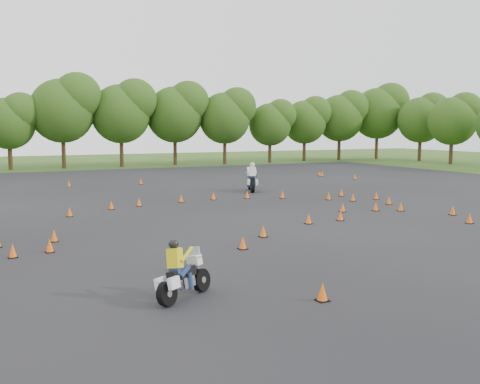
{
  "coord_description": "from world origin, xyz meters",
  "views": [
    {
      "loc": [
        -11.22,
        -19.41,
        4.31
      ],
      "look_at": [
        0.0,
        4.0,
        1.2
      ],
      "focal_mm": 40.0,
      "sensor_mm": 36.0,
      "label": 1
    }
  ],
  "objects": [
    {
      "name": "ground",
      "position": [
        0.0,
        0.0,
        0.0
      ],
      "size": [
        140.0,
        140.0,
        0.0
      ],
      "primitive_type": "plane",
      "color": "#2D5119",
      "rests_on": "ground"
    },
    {
      "name": "asphalt_pad",
      "position": [
        0.0,
        6.0,
        0.01
      ],
      "size": [
        62.0,
        62.0,
        0.0
      ],
      "primitive_type": "plane",
      "color": "black",
      "rests_on": "ground"
    },
    {
      "name": "treeline",
      "position": [
        3.68,
        34.95,
        4.65
      ],
      "size": [
        86.96,
        32.57,
        11.04
      ],
      "color": "#294714",
      "rests_on": "ground"
    },
    {
      "name": "traffic_cones",
      "position": [
        -0.08,
        6.14,
        0.23
      ],
      "size": [
        36.63,
        32.92,
        0.45
      ],
      "color": "#EE5B0A",
      "rests_on": "asphalt_pad"
    },
    {
      "name": "rider_yellow",
      "position": [
        -6.77,
        -6.98,
        0.78
      ],
      "size": [
        2.03,
        1.6,
        1.55
      ],
      "primitive_type": null,
      "rotation": [
        0.0,
        0.0,
        0.57
      ],
      "color": "gold",
      "rests_on": "ground"
    },
    {
      "name": "rider_white",
      "position": [
        5.24,
        13.16,
        1.0
      ],
      "size": [
        1.67,
        2.68,
        1.98
      ],
      "primitive_type": null,
      "rotation": [
        0.0,
        0.0,
        1.2
      ],
      "color": "silver",
      "rests_on": "ground"
    }
  ]
}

